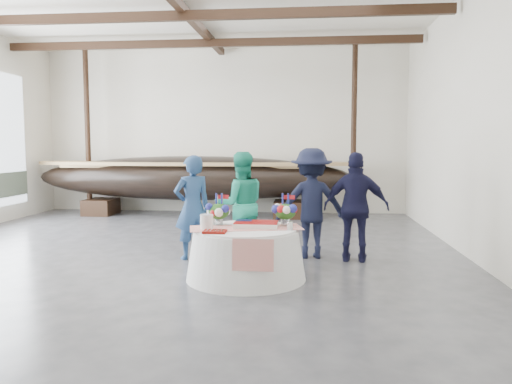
# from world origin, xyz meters

# --- Properties ---
(floor) EXTENTS (10.00, 12.00, 0.01)m
(floor) POSITION_xyz_m (0.00, 0.00, 0.00)
(floor) COLOR #3D3D42
(floor) RESTS_ON ground
(wall_back) EXTENTS (10.00, 0.02, 4.50)m
(wall_back) POSITION_xyz_m (0.00, 6.00, 2.25)
(wall_back) COLOR silver
(wall_back) RESTS_ON ground
(wall_right) EXTENTS (0.02, 12.00, 4.50)m
(wall_right) POSITION_xyz_m (5.00, 0.00, 2.25)
(wall_right) COLOR silver
(wall_right) RESTS_ON ground
(pavilion_structure) EXTENTS (9.80, 11.76, 4.50)m
(pavilion_structure) POSITION_xyz_m (0.00, 0.86, 4.00)
(pavilion_structure) COLOR black
(pavilion_structure) RESTS_ON ground
(longboat_display) EXTENTS (8.43, 1.69, 1.58)m
(longboat_display) POSITION_xyz_m (-0.66, 5.06, 1.01)
(longboat_display) COLOR black
(longboat_display) RESTS_ON ground
(banquet_table) EXTENTS (1.67, 1.67, 0.72)m
(banquet_table) POSITION_xyz_m (1.48, -0.98, 0.36)
(banquet_table) COLOR white
(banquet_table) RESTS_ON ground
(tabletop_items) EXTENTS (1.63, 0.99, 0.40)m
(tabletop_items) POSITION_xyz_m (1.48, -0.83, 0.87)
(tabletop_items) COLOR red
(tabletop_items) RESTS_ON banquet_table
(guest_woman_blue) EXTENTS (0.74, 0.69, 1.71)m
(guest_woman_blue) POSITION_xyz_m (0.46, 0.16, 0.85)
(guest_woman_blue) COLOR navy
(guest_woman_blue) RESTS_ON ground
(guest_woman_teal) EXTENTS (1.02, 0.90, 1.76)m
(guest_woman_teal) POSITION_xyz_m (1.23, 0.40, 0.88)
(guest_woman_teal) COLOR #1FA381
(guest_woman_teal) RESTS_ON ground
(guest_man_left) EXTENTS (1.24, 0.79, 1.82)m
(guest_man_left) POSITION_xyz_m (2.40, 0.46, 0.91)
(guest_man_left) COLOR black
(guest_man_left) RESTS_ON ground
(guest_man_right) EXTENTS (1.07, 0.54, 1.76)m
(guest_man_right) POSITION_xyz_m (3.12, 0.24, 0.88)
(guest_man_right) COLOR black
(guest_man_right) RESTS_ON ground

